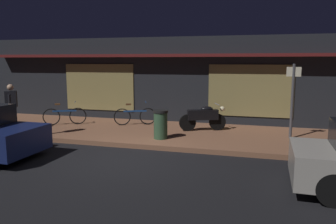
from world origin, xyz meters
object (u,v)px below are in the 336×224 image
at_px(motorcycle, 204,117).
at_px(trash_bin, 161,124).
at_px(person_photographer, 12,106).
at_px(bicycle_parked, 135,116).
at_px(sign_post, 292,97).
at_px(bicycle_extra, 65,116).

bearing_deg(motorcycle, trash_bin, -124.41).
bearing_deg(motorcycle, person_photographer, -164.19).
xyz_separation_m(motorcycle, bicycle_parked, (-2.76, 0.31, -0.14)).
xyz_separation_m(motorcycle, trash_bin, (-1.11, -1.63, -0.03)).
bearing_deg(bicycle_parked, sign_post, -7.60).
relative_size(bicycle_extra, sign_post, 0.62).
bearing_deg(bicycle_extra, sign_post, -0.29).
xyz_separation_m(bicycle_extra, person_photographer, (-1.18, -1.47, 0.52)).
bearing_deg(trash_bin, sign_post, 16.31).
height_order(motorcycle, person_photographer, person_photographer).
relative_size(bicycle_extra, trash_bin, 1.60).
bearing_deg(bicycle_parked, motorcycle, -6.48).
bearing_deg(motorcycle, bicycle_parked, 173.52).
bearing_deg(bicycle_parked, bicycle_extra, -165.02).
relative_size(motorcycle, bicycle_extra, 1.08).
height_order(bicycle_extra, sign_post, sign_post).
distance_m(bicycle_extra, sign_post, 8.42).
bearing_deg(sign_post, bicycle_extra, 179.71).
height_order(bicycle_parked, person_photographer, person_photographer).
bearing_deg(sign_post, trash_bin, -163.69).
bearing_deg(person_photographer, trash_bin, 2.57).
distance_m(motorcycle, bicycle_parked, 2.78).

